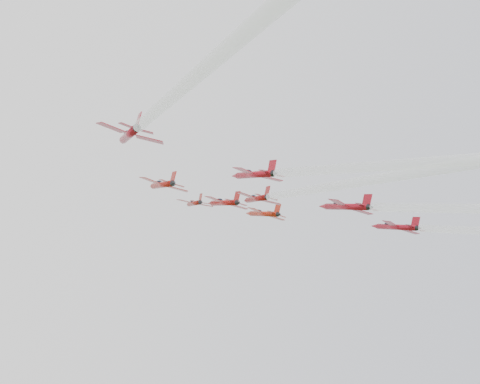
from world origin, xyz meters
TOP-DOWN VIEW (x-y plane):
  - jet_lead at (1.37, 26.81)m, footprint 8.94×11.70m
  - jet_row2_left at (-11.40, 14.35)m, footprint 10.67×13.96m
  - jet_row2_center at (2.87, 14.45)m, footprint 10.39×13.60m
  - jet_row2_right at (12.38, 13.91)m, footprint 9.70×12.69m
  - jet_center at (2.22, -39.55)m, footprint 9.08×88.43m
  - jet_rear_farleft at (-28.65, -59.53)m, footprint 9.60×93.44m
  - jet_rear_left at (-8.60, -56.07)m, footprint 8.82×85.90m

SIDE VIEW (x-z plane):
  - jet_rear_farleft at x=-28.65m, z-range 114.56..162.46m
  - jet_rear_left at x=-8.60m, z-range 118.23..162.27m
  - jet_center at x=2.22m, z-range 125.90..171.24m
  - jet_row2_right at x=12.38m, z-range 172.00..179.14m
  - jet_row2_left at x=-11.40m, z-range 171.87..179.72m
  - jet_row2_center at x=2.87m, z-range 172.02..179.67m
  - jet_lead at x=1.37m, z-range 178.77..185.35m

